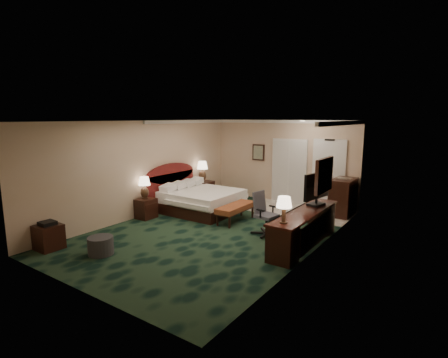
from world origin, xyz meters
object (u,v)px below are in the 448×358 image
Objects in this scene: lamp_far at (202,171)px; desk_chair at (267,214)px; lamp_near at (145,188)px; minibar at (343,197)px; ottoman at (101,246)px; bed_bench at (236,213)px; nightstand_near at (146,208)px; bed at (202,201)px; tv at (317,189)px; side_table at (49,237)px; desk at (304,228)px; nightstand_far at (203,191)px.

lamp_far is 0.65× the size of desk_chair.
lamp_near is 0.58× the size of minibar.
ottoman is 6.64m from minibar.
nightstand_near is at bearing -153.61° from bed_bench.
ottoman is 0.49× the size of minibar.
lamp_near is at bearing -91.08° from lamp_far.
minibar reaches higher than ottoman.
bed is 1.96× the size of desk_chair.
bed_bench is 2.41m from tv.
side_table is 0.51× the size of desk_chair.
bed is 2.69m from desk_chair.
bed_bench is 4.54m from side_table.
desk_chair reaches higher than side_table.
desk is (2.21, -0.66, 0.16)m from bed_bench.
desk_chair is (3.44, 0.65, 0.24)m from nightstand_near.
lamp_near is 5.64m from minibar.
lamp_far is 4.53m from minibar.
desk reaches higher than nightstand_far.
lamp_near is 2.63m from bed_bench.
nightstand_far is at bearing 146.77° from bed_bench.
tv is at bearing -4.63° from bed.
desk is at bearing 36.87° from side_table.
nightstand_near is 0.20× the size of desk.
bed reaches higher than nightstand_near.
minibar is at bearing 90.37° from desk.
lamp_far is (0.01, 2.55, 0.73)m from nightstand_near.
desk_chair is at bearing 10.43° from lamp_near.
side_table is (-0.84, -4.24, -0.06)m from bed.
minibar reaches higher than nightstand_far.
side_table is 0.50× the size of minibar.
desk is (4.45, 0.50, 0.11)m from nightstand_near.
lamp_far is 0.64× the size of minibar.
bed_bench is (2.24, 1.16, -0.04)m from nightstand_near.
side_table is 6.00m from tv.
tv is 1.30m from desk_chair.
tv is at bearing 14.32° from nightstand_near.
lamp_far reaches higher than lamp_near.
desk is at bearing 41.34° from ottoman.
minibar reaches higher than bed.
nightstand_near is at bearing -160.24° from desk_chair.
tv reaches higher than nightstand_near.
desk_chair is (-1.02, -0.49, -0.65)m from tv.
minibar is at bearing 79.52° from desk_chair.
nightstand_near is at bearing -173.60° from desk.
side_table is at bearing -127.42° from tv.
side_table is at bearing -125.49° from desk_chair.
nightstand_near reaches higher than bed_bench.
minibar is at bearing 54.87° from side_table.
ottoman is at bearing -85.15° from bed.
minibar is (3.23, 5.79, 0.35)m from ottoman.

